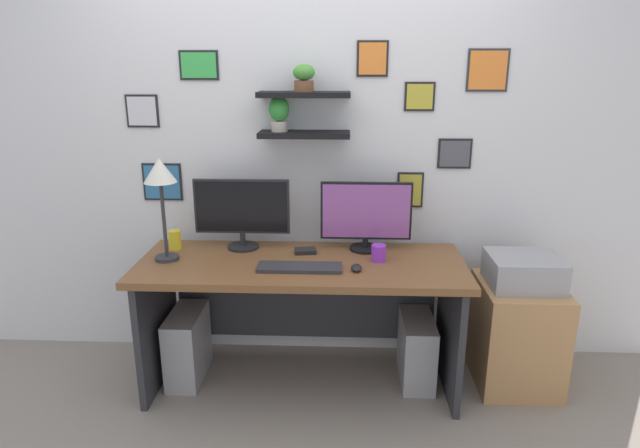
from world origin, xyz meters
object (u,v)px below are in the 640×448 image
desk (302,292)px  monitor_right (366,215)px  printer (524,271)px  coffee_mug (379,253)px  monitor_left (242,211)px  scissors_tray (305,251)px  water_cup (175,240)px  keyboard (299,267)px  computer_tower_left (188,345)px  drawer_cabinet (516,334)px  desk_lamp (161,179)px  computer_tower_right (416,349)px  computer_mouse (356,268)px

desk → monitor_right: monitor_right is taller
printer → coffee_mug: bearing=-176.7°
monitor_right → printer: (0.87, -0.14, -0.27)m
monitor_left → monitor_right: size_ratio=1.06×
scissors_tray → water_cup: bearing=177.0°
keyboard → computer_tower_left: size_ratio=1.08×
keyboard → drawer_cabinet: bearing=8.8°
keyboard → computer_tower_left: 0.89m
desk_lamp → water_cup: (-0.01, 0.17, -0.39)m
computer_tower_right → drawer_cabinet: bearing=0.5°
drawer_cabinet → keyboard: bearing=-171.2°
keyboard → drawer_cabinet: (1.22, 0.19, -0.46)m
printer → computer_mouse: bearing=-168.1°
monitor_left → printer: bearing=-5.2°
monitor_right → computer_tower_left: size_ratio=1.27×
monitor_right → computer_mouse: bearing=-99.9°
computer_tower_left → scissors_tray: bearing=8.1°
desk → computer_tower_right: (0.66, 0.01, -0.35)m
printer → computer_tower_left: bearing=-178.9°
computer_mouse → printer: size_ratio=0.24×
desk_lamp → scissors_tray: 0.88m
desk_lamp → computer_tower_right: bearing=2.7°
printer → computer_tower_right: 0.75m
water_cup → drawer_cabinet: size_ratio=0.18×
coffee_mug → water_cup: bearing=172.7°
keyboard → computer_mouse: (0.30, -0.01, 0.01)m
computer_tower_left → computer_tower_right: size_ratio=1.02×
monitor_right → computer_tower_right: size_ratio=1.29×
keyboard → computer_tower_right: 0.89m
monitor_left → printer: size_ratio=1.44×
desk → computer_tower_right: bearing=1.2°
monitor_left → computer_tower_right: (1.01, -0.15, -0.78)m
drawer_cabinet → computer_tower_left: 1.90m
desk → water_cup: size_ratio=16.10×
keyboard → computer_mouse: size_ratio=4.89×
monitor_right → computer_tower_right: monitor_right is taller
desk → computer_tower_right: size_ratio=4.43×
monitor_right → computer_tower_left: monitor_right is taller
computer_tower_right → monitor_right: bearing=154.3°
monitor_right → computer_tower_right: (0.30, -0.15, -0.76)m
scissors_tray → desk: bearing=-99.0°
monitor_left → scissors_tray: monitor_left is taller
scissors_tray → computer_tower_left: size_ratio=0.29×
desk → printer: printer is taller
water_cup → computer_tower_left: size_ratio=0.27×
keyboard → drawer_cabinet: 1.32m
coffee_mug → monitor_left: bearing=166.3°
monitor_left → water_cup: bearing=-174.2°
monitor_right → drawer_cabinet: size_ratio=0.86×
desk → water_cup: (-0.74, 0.12, 0.26)m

